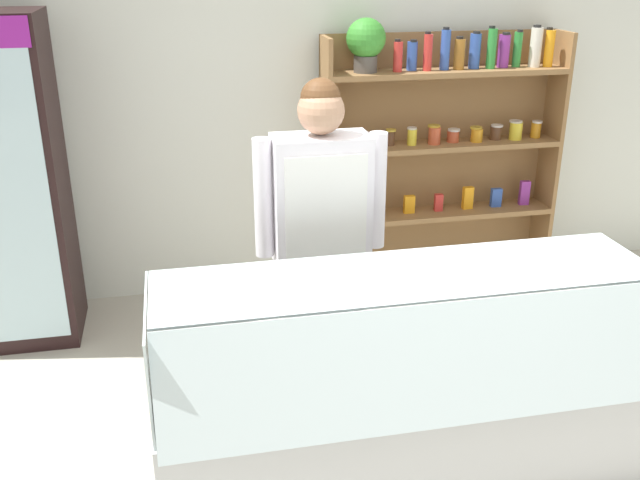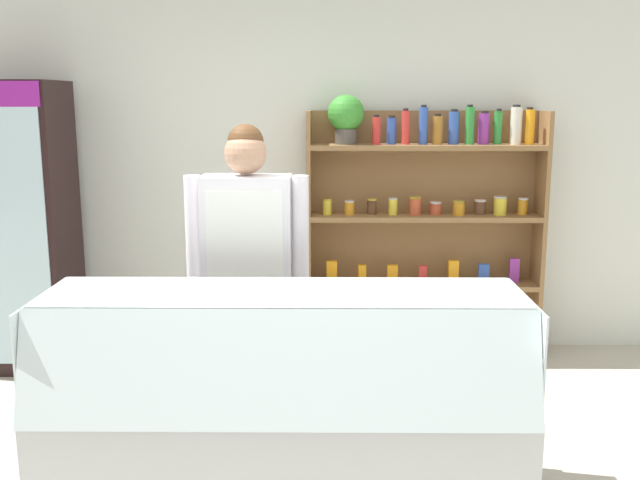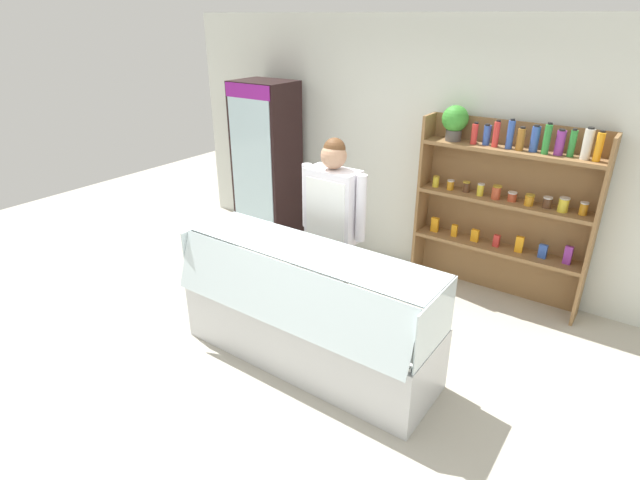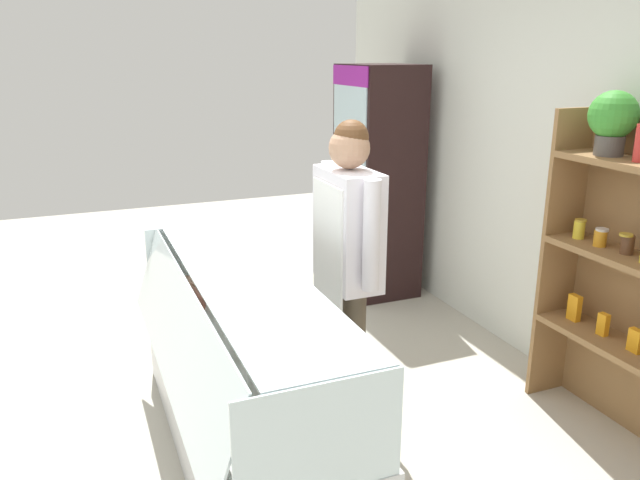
% 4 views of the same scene
% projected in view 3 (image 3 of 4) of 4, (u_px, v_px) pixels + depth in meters
% --- Properties ---
extents(ground_plane, '(12.00, 12.00, 0.00)m').
position_uv_depth(ground_plane, '(315.00, 367.00, 4.15)').
color(ground_plane, '#B7B2A3').
extents(back_wall, '(6.80, 0.10, 2.70)m').
position_uv_depth(back_wall, '(440.00, 152.00, 5.28)').
color(back_wall, silver).
rests_on(back_wall, ground).
extents(drinks_fridge, '(0.71, 0.56, 1.98)m').
position_uv_depth(drinks_fridge, '(267.00, 164.00, 6.17)').
color(drinks_fridge, black).
rests_on(drinks_fridge, ground).
extents(shelving_unit, '(1.68, 0.29, 1.89)m').
position_uv_depth(shelving_unit, '(501.00, 195.00, 4.85)').
color(shelving_unit, olive).
rests_on(shelving_unit, ground).
extents(deli_display_case, '(2.18, 0.74, 1.01)m').
position_uv_depth(deli_display_case, '(308.00, 328.00, 4.12)').
color(deli_display_case, silver).
rests_on(deli_display_case, ground).
extents(shop_clerk, '(0.66, 0.25, 1.73)m').
position_uv_depth(shop_clerk, '(333.00, 215.00, 4.46)').
color(shop_clerk, '#4C4233').
rests_on(shop_clerk, ground).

